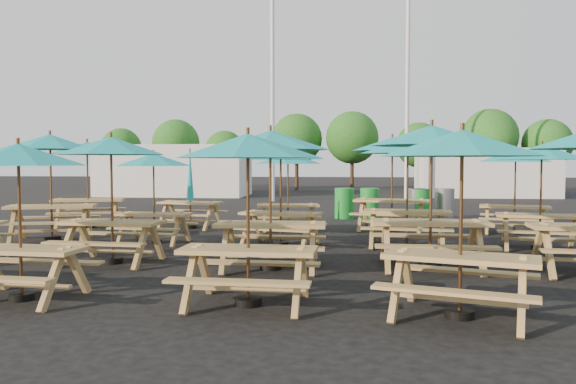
# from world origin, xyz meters

# --- Properties ---
(ground) EXTENTS (120.00, 120.00, 0.00)m
(ground) POSITION_xyz_m (0.00, 0.00, 0.00)
(ground) COLOR black
(ground) RESTS_ON ground
(picnic_unit_2) EXTENTS (2.68, 2.68, 2.52)m
(picnic_unit_2) POSITION_xyz_m (-5.43, -0.01, 2.17)
(picnic_unit_2) COLOR #A57A49
(picnic_unit_2) RESTS_ON ground
(picnic_unit_3) EXTENTS (2.59, 2.59, 2.44)m
(picnic_unit_3) POSITION_xyz_m (-5.77, 2.60, 2.10)
(picnic_unit_3) COLOR #A57A49
(picnic_unit_3) RESTS_ON ground
(picnic_unit_4) EXTENTS (1.92, 1.92, 2.11)m
(picnic_unit_4) POSITION_xyz_m (-2.88, -5.48, 1.82)
(picnic_unit_4) COLOR #A57A49
(picnic_unit_4) RESTS_ON ground
(picnic_unit_5) EXTENTS (2.13, 2.13, 2.33)m
(picnic_unit_5) POSITION_xyz_m (-2.80, -2.71, 2.00)
(picnic_unit_5) COLOR #A57A49
(picnic_unit_5) RESTS_ON ground
(picnic_unit_6) EXTENTS (1.88, 1.88, 2.07)m
(picnic_unit_6) POSITION_xyz_m (-2.89, -0.19, 1.78)
(picnic_unit_6) COLOR #A57A49
(picnic_unit_6) RESTS_ON ground
(picnic_unit_7) EXTENTS (1.98, 1.80, 2.23)m
(picnic_unit_7) POSITION_xyz_m (-2.88, 2.78, 0.92)
(picnic_unit_7) COLOR #A57A49
(picnic_unit_7) RESTS_ON ground
(picnic_unit_8) EXTENTS (1.98, 1.98, 2.23)m
(picnic_unit_8) POSITION_xyz_m (0.19, -5.45, 1.91)
(picnic_unit_8) COLOR #A57A49
(picnic_unit_8) RESTS_ON ground
(picnic_unit_9) EXTENTS (2.10, 2.10, 2.41)m
(picnic_unit_9) POSITION_xyz_m (0.15, -3.00, 2.07)
(picnic_unit_9) COLOR #A57A49
(picnic_unit_9) RESTS_ON ground
(picnic_unit_10) EXTENTS (2.30, 2.30, 2.25)m
(picnic_unit_10) POSITION_xyz_m (0.02, -0.31, 1.93)
(picnic_unit_10) COLOR #A57A49
(picnic_unit_10) RESTS_ON ground
(picnic_unit_11) EXTENTS (2.09, 2.09, 2.12)m
(picnic_unit_11) POSITION_xyz_m (-0.11, 2.53, 1.83)
(picnic_unit_11) COLOR #A57A49
(picnic_unit_11) RESTS_ON ground
(picnic_unit_12) EXTENTS (2.41, 2.41, 2.24)m
(picnic_unit_12) POSITION_xyz_m (2.78, -5.77, 1.93)
(picnic_unit_12) COLOR #A57A49
(picnic_unit_12) RESTS_ON ground
(picnic_unit_13) EXTENTS (2.15, 2.15, 2.50)m
(picnic_unit_13) POSITION_xyz_m (2.89, -2.69, 2.15)
(picnic_unit_13) COLOR #A57A49
(picnic_unit_13) RESTS_ON ground
(picnic_unit_14) EXTENTS (2.27, 2.27, 2.39)m
(picnic_unit_14) POSITION_xyz_m (2.77, -0.16, 2.06)
(picnic_unit_14) COLOR #A57A49
(picnic_unit_14) RESTS_ON ground
(picnic_unit_15) EXTENTS (2.57, 2.57, 2.54)m
(picnic_unit_15) POSITION_xyz_m (2.69, 2.75, 2.18)
(picnic_unit_15) COLOR #A57A49
(picnic_unit_15) RESTS_ON ground
(picnic_unit_18) EXTENTS (2.27, 2.27, 2.23)m
(picnic_unit_18) POSITION_xyz_m (5.52, -0.27, 1.92)
(picnic_unit_18) COLOR #A57A49
(picnic_unit_18) RESTS_ON ground
(picnic_unit_19) EXTENTS (2.27, 2.27, 2.19)m
(picnic_unit_19) POSITION_xyz_m (5.79, 2.42, 1.88)
(picnic_unit_19) COLOR #A57A49
(picnic_unit_19) RESTS_ON ground
(waste_bin_0) EXTENTS (0.62, 0.62, 1.00)m
(waste_bin_0) POSITION_xyz_m (1.41, 5.98, 0.50)
(waste_bin_0) COLOR #18882A
(waste_bin_0) RESTS_ON ground
(waste_bin_1) EXTENTS (0.62, 0.62, 1.00)m
(waste_bin_1) POSITION_xyz_m (2.24, 6.03, 0.50)
(waste_bin_1) COLOR #18882A
(waste_bin_1) RESTS_ON ground
(waste_bin_2) EXTENTS (0.62, 0.62, 1.00)m
(waste_bin_2) POSITION_xyz_m (3.76, 5.75, 0.50)
(waste_bin_2) COLOR gray
(waste_bin_2) RESTS_ON ground
(waste_bin_3) EXTENTS (0.62, 0.62, 1.00)m
(waste_bin_3) POSITION_xyz_m (3.83, 5.70, 0.50)
(waste_bin_3) COLOR #18882A
(waste_bin_3) RESTS_ON ground
(waste_bin_4) EXTENTS (0.62, 0.62, 1.00)m
(waste_bin_4) POSITION_xyz_m (4.66, 6.14, 0.50)
(waste_bin_4) COLOR gray
(waste_bin_4) RESTS_ON ground
(mast_0) EXTENTS (0.20, 0.20, 12.00)m
(mast_0) POSITION_xyz_m (-2.00, 14.00, 6.00)
(mast_0) COLOR silver
(mast_0) RESTS_ON ground
(mast_1) EXTENTS (0.20, 0.20, 12.00)m
(mast_1) POSITION_xyz_m (4.50, 16.00, 6.00)
(mast_1) COLOR silver
(mast_1) RESTS_ON ground
(event_tent_0) EXTENTS (8.00, 4.00, 2.80)m
(event_tent_0) POSITION_xyz_m (-8.00, 18.00, 1.40)
(event_tent_0) COLOR silver
(event_tent_0) RESTS_ON ground
(event_tent_1) EXTENTS (7.00, 4.00, 2.60)m
(event_tent_1) POSITION_xyz_m (9.00, 19.00, 1.30)
(event_tent_1) COLOR silver
(event_tent_1) RESTS_ON ground
(tree_0) EXTENTS (2.80, 2.80, 4.24)m
(tree_0) POSITION_xyz_m (-14.07, 25.25, 2.83)
(tree_0) COLOR #382314
(tree_0) RESTS_ON ground
(tree_1) EXTENTS (3.11, 3.11, 4.72)m
(tree_1) POSITION_xyz_m (-9.74, 23.90, 3.15)
(tree_1) COLOR #382314
(tree_1) RESTS_ON ground
(tree_2) EXTENTS (2.59, 2.59, 3.93)m
(tree_2) POSITION_xyz_m (-6.39, 23.65, 2.62)
(tree_2) COLOR #382314
(tree_2) RESTS_ON ground
(tree_3) EXTENTS (3.36, 3.36, 5.09)m
(tree_3) POSITION_xyz_m (-1.75, 24.72, 3.41)
(tree_3) COLOR #382314
(tree_3) RESTS_ON ground
(tree_4) EXTENTS (3.41, 3.41, 5.17)m
(tree_4) POSITION_xyz_m (1.90, 24.26, 3.46)
(tree_4) COLOR #382314
(tree_4) RESTS_ON ground
(tree_5) EXTENTS (2.94, 2.94, 4.45)m
(tree_5) POSITION_xyz_m (6.22, 24.67, 2.97)
(tree_5) COLOR #382314
(tree_5) RESTS_ON ground
(tree_6) EXTENTS (3.38, 3.38, 5.13)m
(tree_6) POSITION_xyz_m (10.23, 22.90, 3.43)
(tree_6) COLOR #382314
(tree_6) RESTS_ON ground
(tree_7) EXTENTS (2.95, 2.95, 4.48)m
(tree_7) POSITION_xyz_m (13.63, 22.92, 2.99)
(tree_7) COLOR #382314
(tree_7) RESTS_ON ground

